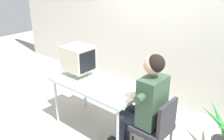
{
  "coord_description": "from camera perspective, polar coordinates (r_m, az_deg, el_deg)",
  "views": [
    {
      "loc": [
        2.13,
        -2.18,
        2.16
      ],
      "look_at": [
        0.25,
        0.0,
        0.97
      ],
      "focal_mm": 40.07,
      "sensor_mm": 36.0,
      "label": 1
    }
  ],
  "objects": [
    {
      "name": "ground_plane",
      "position": [
        3.73,
        -2.95,
        -12.92
      ],
      "size": [
        12.0,
        12.0,
        0.0
      ],
      "primitive_type": "plane",
      "color": "#9E998E"
    },
    {
      "name": "wall_back",
      "position": [
        4.07,
        13.91,
        12.49
      ],
      "size": [
        8.0,
        0.1,
        3.0
      ],
      "primitive_type": "cube",
      "color": "silver",
      "rests_on": "ground_plane"
    },
    {
      "name": "desk",
      "position": [
        3.39,
        -3.18,
        -3.68
      ],
      "size": [
        1.28,
        0.69,
        0.72
      ],
      "color": "#B7B7BC",
      "rests_on": "ground_plane"
    },
    {
      "name": "crt_monitor",
      "position": [
        3.55,
        -7.71,
        2.56
      ],
      "size": [
        0.4,
        0.34,
        0.42
      ],
      "color": "beige",
      "rests_on": "desk"
    },
    {
      "name": "keyboard",
      "position": [
        3.44,
        -3.8,
        -2.04
      ],
      "size": [
        0.18,
        0.41,
        0.03
      ],
      "color": "beige",
      "rests_on": "desk"
    },
    {
      "name": "office_chair",
      "position": [
        2.96,
        10.11,
        -12.45
      ],
      "size": [
        0.4,
        0.4,
        0.83
      ],
      "color": "#4C4C51",
      "rests_on": "ground_plane"
    },
    {
      "name": "person_seated",
      "position": [
        2.91,
        7.52,
        -7.27
      ],
      "size": [
        0.67,
        0.55,
        1.33
      ],
      "color": "#334C38",
      "rests_on": "ground_plane"
    }
  ]
}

